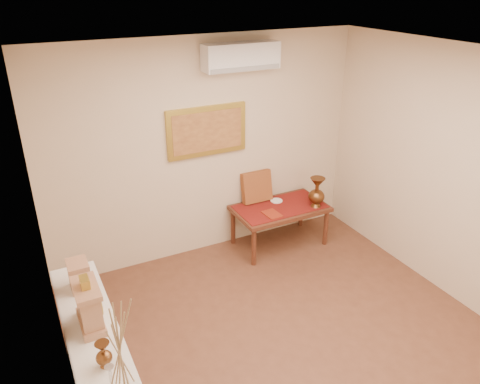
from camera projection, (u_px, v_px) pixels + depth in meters
floor at (304, 357)px, 4.43m from camera, size 4.50×4.50×0.00m
ceiling at (327, 67)px, 3.28m from camera, size 4.50×4.50×0.00m
wall_back at (207, 150)px, 5.67m from camera, size 4.00×0.02×2.70m
wall_left at (60, 304)px, 3.04m from camera, size 0.02×4.50×2.70m
wall_right at (479, 188)px, 4.67m from camera, size 0.02×4.50×2.70m
white_vase at (123, 375)px, 2.35m from camera, size 0.19×0.19×0.98m
candlestick at (111, 380)px, 2.81m from camera, size 0.10×0.10×0.21m
brass_urn_small at (103, 351)px, 3.00m from camera, size 0.11×0.11×0.24m
table_cloth at (280, 207)px, 6.06m from camera, size 1.14×0.59×0.01m
brass_urn_tall at (317, 189)px, 5.96m from camera, size 0.21×0.21×0.48m
plate at (276, 201)px, 6.19m from camera, size 0.16×0.16×0.01m
menu at (272, 214)px, 5.85m from camera, size 0.20×0.26×0.01m
cushion at (257, 187)px, 6.13m from camera, size 0.41×0.18×0.42m
mantel_clock at (89, 305)px, 3.33m from camera, size 0.17×0.36×0.41m
wooden_chest at (79, 275)px, 3.75m from camera, size 0.16×0.21×0.24m
low_table at (280, 211)px, 6.09m from camera, size 1.20×0.70×0.55m
painting at (207, 131)px, 5.54m from camera, size 1.00×0.06×0.60m
ac_unit at (241, 56)px, 5.26m from camera, size 0.90×0.25×0.30m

